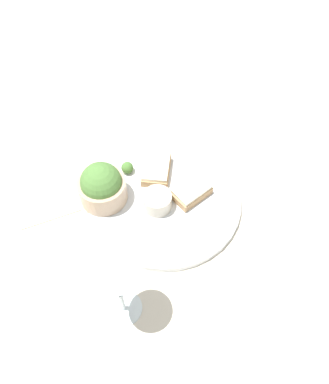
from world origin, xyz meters
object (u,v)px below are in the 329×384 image
Objects in this scene: salad_bowl at (102,186)px; fork at (289,228)px; sauce_ramekin at (159,202)px; napkin at (44,193)px; cheese_toast_far at (190,191)px; wine_glass at (117,284)px; cheese_toast_near at (157,169)px.

salad_bowl reaches higher than fork.
salad_bowl is 0.12m from sauce_ramekin.
napkin is (-0.06, 0.12, -0.05)m from salad_bowl.
cheese_toast_far is (0.11, -0.14, -0.03)m from salad_bowl.
napkin is 1.25× the size of fork.
salad_bowl reaches higher than cheese_toast_far.
sauce_ramekin is at bearing 18.27° from wine_glass.
sauce_ramekin is 0.35× the size of wine_glass.
cheese_toast_near is at bearing -44.35° from napkin.
fork is at bearing -65.35° from salad_bowl.
salad_bowl is at bearing -63.53° from napkin.
wine_glass reaches higher than salad_bowl.
sauce_ramekin is 0.25m from napkin.
fork is at bearing -81.56° from cheese_toast_near.
salad_bowl is 0.52× the size of napkin.
sauce_ramekin is 0.07m from cheese_toast_far.
salad_bowl is 0.58× the size of wine_glass.
fork is at bearing -64.58° from sauce_ramekin.
wine_glass reaches higher than napkin.
sauce_ramekin reaches higher than fork.
salad_bowl is 1.66× the size of sauce_ramekin.
sauce_ramekin is (0.04, -0.11, -0.02)m from salad_bowl.
fork is (0.11, -0.23, -0.03)m from sauce_ramekin.
cheese_toast_far reaches higher than fork.
cheese_toast_far is at bearing -94.25° from cheese_toast_near.
sauce_ramekin reaches higher than cheese_toast_near.
wine_glass is (-0.27, -0.12, 0.09)m from cheese_toast_near.
cheese_toast_near is 0.54× the size of napkin.
wine_glass is 0.89× the size of napkin.
cheese_toast_near is 0.24m from napkin.
cheese_toast_near is 0.31m from wine_glass.
napkin is (-0.17, 0.17, -0.02)m from cheese_toast_near.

